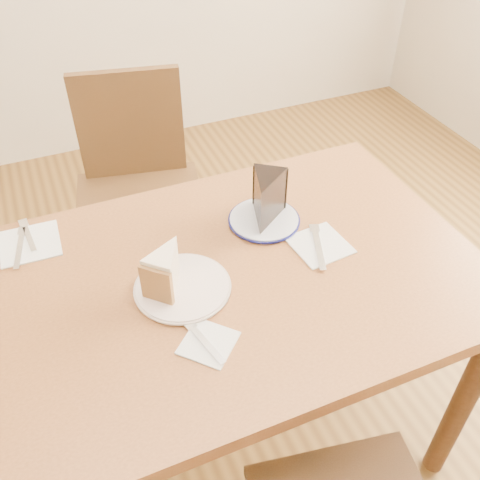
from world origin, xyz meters
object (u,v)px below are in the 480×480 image
plate_cream (183,287)px  plate_navy (264,220)px  table (233,300)px  chocolate_cake (265,202)px  carrot_cake (168,269)px  chair_far (139,192)px

plate_cream → plate_navy: (0.28, 0.15, 0.00)m
table → chocolate_cake: chocolate_cake is taller
table → carrot_cake: size_ratio=11.69×
chair_far → table: bearing=106.4°
chocolate_cake → carrot_cake: bearing=58.5°
table → plate_cream: bearing=-176.6°
chair_far → plate_cream: (-0.06, -0.76, 0.25)m
plate_cream → table: bearing=3.4°
chair_far → chocolate_cake: size_ratio=7.23×
table → chair_far: (-0.06, 0.75, -0.15)m
table → plate_cream: 0.17m
chair_far → carrot_cake: chair_far is taller
table → plate_cream: (-0.13, -0.01, 0.10)m
chocolate_cake → table: bearing=78.7°
chair_far → plate_navy: bearing=120.9°
chair_far → chocolate_cake: (0.21, -0.61, 0.32)m
chair_far → plate_cream: chair_far is taller
table → plate_navy: (0.15, 0.14, 0.10)m
chair_far → plate_cream: bearing=96.7°
plate_cream → chocolate_cake: (0.28, 0.15, 0.07)m
table → chocolate_cake: bearing=42.9°
plate_navy → carrot_cake: carrot_cake is taller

